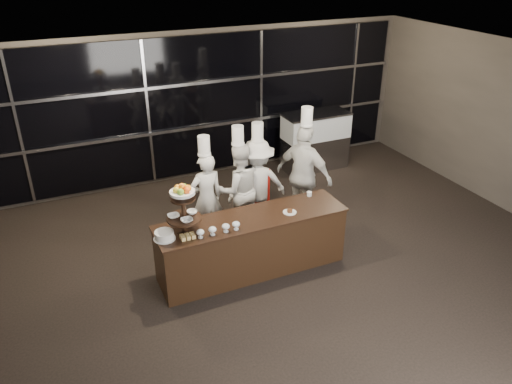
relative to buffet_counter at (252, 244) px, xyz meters
name	(u,v)px	position (x,y,z in m)	size (l,w,h in m)	color
room	(340,216)	(0.58, -1.34, 1.03)	(10.00, 10.00, 10.00)	black
window_wall	(207,106)	(0.58, 3.59, 1.04)	(8.60, 0.10, 2.80)	black
buffet_counter	(252,244)	(0.00, 0.00, 0.00)	(2.84, 0.74, 0.92)	black
display_stand	(183,205)	(-1.00, 0.00, 0.87)	(0.48, 0.48, 0.74)	black
compotes	(219,228)	(-0.59, -0.22, 0.54)	(0.63, 0.11, 0.12)	silver
layer_cake	(164,235)	(-1.30, -0.05, 0.51)	(0.30, 0.30, 0.11)	white
pastry_squares	(188,236)	(-1.02, -0.17, 0.48)	(0.20, 0.13, 0.05)	#DCB96B
small_plate	(290,212)	(0.56, -0.10, 0.47)	(0.20, 0.20, 0.05)	white
chef_cup	(309,194)	(1.09, 0.25, 0.49)	(0.08, 0.08, 0.07)	white
display_case	(315,138)	(2.80, 2.96, 0.22)	(1.43, 0.62, 1.24)	#A5A5AA
chef_a	(206,196)	(-0.31, 1.12, 0.33)	(0.58, 0.41, 1.83)	silver
chef_b	(239,188)	(0.26, 1.13, 0.35)	(0.82, 0.66, 1.91)	white
chef_c	(257,183)	(0.64, 1.21, 0.34)	(1.08, 0.68, 1.89)	silver
chef_d	(304,175)	(1.40, 0.97, 0.46)	(0.91, 1.14, 2.11)	white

